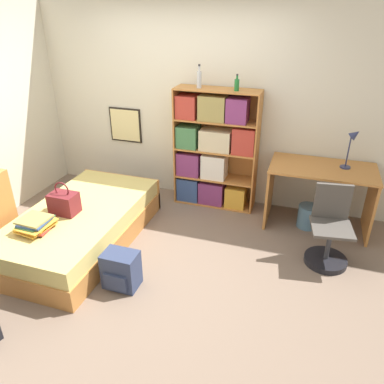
# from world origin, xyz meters

# --- Properties ---
(ground_plane) EXTENTS (14.00, 14.00, 0.00)m
(ground_plane) POSITION_xyz_m (0.00, 0.00, 0.00)
(ground_plane) COLOR #756051
(wall_back) EXTENTS (10.00, 0.09, 2.60)m
(wall_back) POSITION_xyz_m (-0.00, 1.61, 1.30)
(wall_back) COLOR beige
(wall_back) RESTS_ON ground_plane
(bed) EXTENTS (1.10, 2.02, 0.42)m
(bed) POSITION_xyz_m (-0.77, 0.02, 0.21)
(bed) COLOR #B77538
(bed) RESTS_ON ground_plane
(handbag) EXTENTS (0.29, 0.21, 0.37)m
(handbag) POSITION_xyz_m (-0.87, -0.10, 0.54)
(handbag) COLOR maroon
(handbag) RESTS_ON bed
(book_stack_on_bed) EXTENTS (0.32, 0.38, 0.14)m
(book_stack_on_bed) POSITION_xyz_m (-0.93, -0.49, 0.49)
(book_stack_on_bed) COLOR #232328
(book_stack_on_bed) RESTS_ON bed
(bookcase) EXTENTS (1.07, 0.33, 1.55)m
(bookcase) POSITION_xyz_m (0.39, 1.38, 0.75)
(bookcase) COLOR #B77538
(bookcase) RESTS_ON ground_plane
(bottle_green) EXTENTS (0.06, 0.06, 0.28)m
(bottle_green) POSITION_xyz_m (0.20, 1.37, 1.66)
(bottle_green) COLOR #B7BCC1
(bottle_green) RESTS_ON bookcase
(bottle_brown) EXTENTS (0.06, 0.06, 0.19)m
(bottle_brown) POSITION_xyz_m (0.67, 1.35, 1.63)
(bottle_brown) COLOR #1E6B2D
(bottle_brown) RESTS_ON bookcase
(desk) EXTENTS (1.20, 0.67, 0.78)m
(desk) POSITION_xyz_m (1.76, 1.22, 0.54)
(desk) COLOR #B77538
(desk) RESTS_ON ground_plane
(desk_lamp) EXTENTS (0.17, 0.12, 0.48)m
(desk_lamp) POSITION_xyz_m (2.03, 1.29, 1.10)
(desk_lamp) COLOR navy
(desk_lamp) RESTS_ON desk
(desk_chair) EXTENTS (0.46, 0.46, 0.84)m
(desk_chair) POSITION_xyz_m (1.90, 0.51, 0.27)
(desk_chair) COLOR black
(desk_chair) RESTS_ON ground_plane
(backpack) EXTENTS (0.33, 0.26, 0.37)m
(backpack) POSITION_xyz_m (0.02, -0.53, 0.18)
(backpack) COLOR #2D3856
(backpack) RESTS_ON ground_plane
(waste_bin) EXTENTS (0.24, 0.24, 0.29)m
(waste_bin) POSITION_xyz_m (1.68, 1.15, 0.14)
(waste_bin) COLOR slate
(waste_bin) RESTS_ON ground_plane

